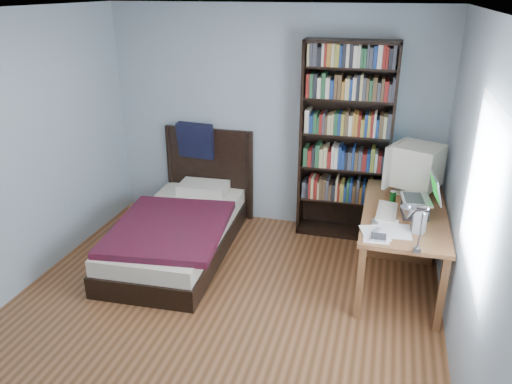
# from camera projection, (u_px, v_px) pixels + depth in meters

# --- Properties ---
(room) EXTENTS (4.20, 4.24, 2.50)m
(room) POSITION_uv_depth(u_px,v_px,m) (212.00, 186.00, 3.79)
(room) COLOR brown
(room) RESTS_ON ground
(desk) EXTENTS (0.75, 1.53, 0.73)m
(desk) POSITION_uv_depth(u_px,v_px,m) (401.00, 223.00, 5.10)
(desk) COLOR brown
(desk) RESTS_ON floor
(crt_monitor) EXTENTS (0.59, 0.54, 0.51)m
(crt_monitor) POSITION_uv_depth(u_px,v_px,m) (415.00, 166.00, 4.90)
(crt_monitor) COLOR beige
(crt_monitor) RESTS_ON desk
(laptop) EXTENTS (0.35, 0.35, 0.40)m
(laptop) POSITION_uv_depth(u_px,v_px,m) (417.00, 204.00, 4.48)
(laptop) COLOR #2D2D30
(laptop) RESTS_ON desk
(desk_lamp) EXTENTS (0.21, 0.46, 0.55)m
(desk_lamp) POSITION_uv_depth(u_px,v_px,m) (410.00, 217.00, 3.46)
(desk_lamp) COLOR #99999E
(desk_lamp) RESTS_ON desk
(keyboard) EXTENTS (0.20, 0.45, 0.04)m
(keyboard) POSITION_uv_depth(u_px,v_px,m) (387.00, 212.00, 4.55)
(keyboard) COLOR #B6A998
(keyboard) RESTS_ON desk
(speaker) EXTENTS (0.12, 0.12, 0.18)m
(speaker) POSITION_uv_depth(u_px,v_px,m) (420.00, 223.00, 4.17)
(speaker) COLOR #969699
(speaker) RESTS_ON desk
(soda_can) EXTENTS (0.06, 0.06, 0.11)m
(soda_can) POSITION_uv_depth(u_px,v_px,m) (393.00, 197.00, 4.79)
(soda_can) COLOR #07390D
(soda_can) RESTS_ON desk
(mouse) EXTENTS (0.07, 0.12, 0.04)m
(mouse) POSITION_uv_depth(u_px,v_px,m) (405.00, 196.00, 4.89)
(mouse) COLOR silver
(mouse) RESTS_ON desk
(phone_silver) EXTENTS (0.06, 0.11, 0.02)m
(phone_silver) POSITION_uv_depth(u_px,v_px,m) (375.00, 222.00, 4.37)
(phone_silver) COLOR #B1B1B6
(phone_silver) RESTS_ON desk
(phone_grey) EXTENTS (0.08, 0.10, 0.02)m
(phone_grey) POSITION_uv_depth(u_px,v_px,m) (377.00, 231.00, 4.22)
(phone_grey) COLOR #969699
(phone_grey) RESTS_ON desk
(external_drive) EXTENTS (0.12, 0.12, 0.03)m
(external_drive) POSITION_uv_depth(u_px,v_px,m) (378.00, 238.00, 4.09)
(external_drive) COLOR #969699
(external_drive) RESTS_ON desk
(bookshelf) EXTENTS (0.97, 0.30, 2.16)m
(bookshelf) POSITION_uv_depth(u_px,v_px,m) (345.00, 143.00, 5.38)
(bookshelf) COLOR black
(bookshelf) RESTS_ON floor
(bed) EXTENTS (1.24, 2.14, 1.16)m
(bed) POSITION_uv_depth(u_px,v_px,m) (181.00, 227.00, 5.37)
(bed) COLOR black
(bed) RESTS_ON floor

